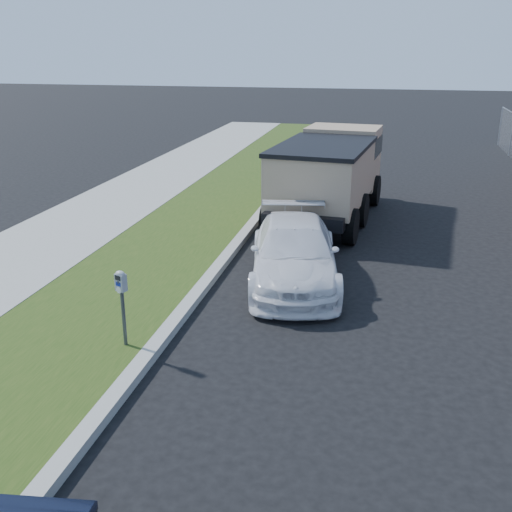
# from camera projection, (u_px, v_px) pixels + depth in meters

# --- Properties ---
(ground) EXTENTS (120.00, 120.00, 0.00)m
(ground) POSITION_uv_depth(u_px,v_px,m) (325.00, 338.00, 9.94)
(ground) COLOR black
(ground) RESTS_ON ground
(streetside) EXTENTS (6.12, 50.00, 0.15)m
(streetside) POSITION_uv_depth(u_px,v_px,m) (77.00, 268.00, 12.89)
(streetside) COLOR gray
(streetside) RESTS_ON ground
(parking_meter) EXTENTS (0.20, 0.17, 1.26)m
(parking_meter) POSITION_uv_depth(u_px,v_px,m) (122.00, 292.00, 9.17)
(parking_meter) COLOR #3F4247
(parking_meter) RESTS_ON ground
(white_wagon) EXTENTS (2.43, 4.48, 1.23)m
(white_wagon) POSITION_uv_depth(u_px,v_px,m) (295.00, 252.00, 12.18)
(white_wagon) COLOR white
(white_wagon) RESTS_ON ground
(dump_truck) EXTENTS (2.87, 6.04, 2.29)m
(dump_truck) POSITION_uv_depth(u_px,v_px,m) (330.00, 171.00, 16.61)
(dump_truck) COLOR black
(dump_truck) RESTS_ON ground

